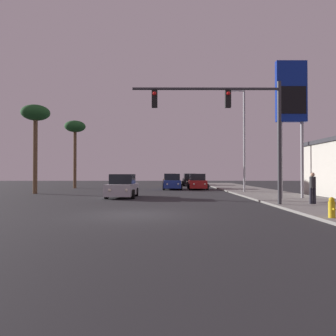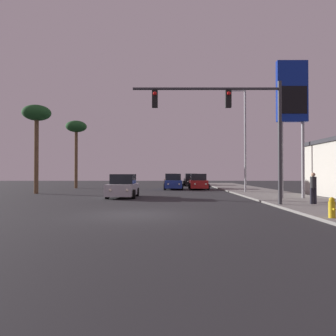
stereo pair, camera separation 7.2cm
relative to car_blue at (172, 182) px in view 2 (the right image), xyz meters
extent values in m
plane|color=#28282B|center=(-2.00, -21.44, -0.76)|extent=(120.00, 120.00, 0.00)
cube|color=gray|center=(7.50, -11.44, -0.70)|extent=(5.00, 60.00, 0.12)
cube|color=navy|center=(0.00, -0.04, -0.18)|extent=(1.87, 4.23, 0.80)
cube|color=black|center=(0.00, 0.11, 0.57)|extent=(1.63, 2.03, 0.70)
cylinder|color=black|center=(-0.90, -1.34, -0.44)|extent=(0.24, 0.64, 0.64)
cylinder|color=black|center=(0.90, -1.34, -0.44)|extent=(0.24, 0.64, 0.64)
cylinder|color=black|center=(-0.90, 1.27, -0.44)|extent=(0.24, 0.64, 0.64)
cylinder|color=black|center=(0.90, 1.27, -0.44)|extent=(0.24, 0.64, 0.64)
sphere|color=#F2EACC|center=(-0.56, -2.16, -0.13)|extent=(0.18, 0.18, 0.18)
sphere|color=#F2EACC|center=(0.56, -2.16, -0.13)|extent=(0.18, 0.18, 0.18)
cube|color=black|center=(2.63, 10.21, -0.18)|extent=(1.86, 4.22, 0.80)
cube|color=black|center=(2.63, 10.36, 0.57)|extent=(1.63, 2.02, 0.70)
cylinder|color=black|center=(1.73, 8.91, -0.44)|extent=(0.24, 0.64, 0.64)
cylinder|color=black|center=(3.53, 8.91, -0.44)|extent=(0.24, 0.64, 0.64)
cylinder|color=black|center=(1.73, 11.51, -0.44)|extent=(0.24, 0.64, 0.64)
cylinder|color=black|center=(3.53, 11.51, -0.44)|extent=(0.24, 0.64, 0.64)
sphere|color=#F2EACC|center=(2.07, 8.09, -0.13)|extent=(0.18, 0.18, 0.18)
sphere|color=#F2EACC|center=(3.19, 8.09, -0.13)|extent=(0.18, 0.18, 0.18)
cube|color=tan|center=(-0.10, 9.87, -0.18)|extent=(1.96, 4.27, 0.80)
cube|color=black|center=(-0.10, 10.02, 0.57)|extent=(1.67, 2.06, 0.70)
cylinder|color=black|center=(-1.00, 8.56, -0.44)|extent=(0.24, 0.64, 0.64)
cylinder|color=black|center=(0.80, 8.56, -0.44)|extent=(0.24, 0.64, 0.64)
cylinder|color=black|center=(-1.00, 11.17, -0.44)|extent=(0.24, 0.64, 0.64)
cylinder|color=black|center=(0.80, 11.17, -0.44)|extent=(0.24, 0.64, 0.64)
sphere|color=#F2EACC|center=(-0.66, 7.75, -0.13)|extent=(0.18, 0.18, 0.18)
sphere|color=#F2EACC|center=(0.46, 7.75, -0.13)|extent=(0.18, 0.18, 0.18)
cube|color=maroon|center=(2.72, -0.06, -0.18)|extent=(1.96, 4.27, 0.80)
cube|color=black|center=(2.72, 0.09, 0.57)|extent=(1.68, 2.06, 0.70)
cylinder|color=black|center=(1.82, -1.36, -0.44)|extent=(0.24, 0.64, 0.64)
cylinder|color=black|center=(3.62, -1.36, -0.44)|extent=(0.24, 0.64, 0.64)
cylinder|color=black|center=(1.82, 1.24, -0.44)|extent=(0.24, 0.64, 0.64)
cylinder|color=black|center=(3.62, 1.24, -0.44)|extent=(0.24, 0.64, 0.64)
sphere|color=#F2EACC|center=(2.16, -2.18, -0.13)|extent=(0.18, 0.18, 0.18)
sphere|color=#F2EACC|center=(3.28, -2.18, -0.13)|extent=(0.18, 0.18, 0.18)
cube|color=#B7B7BC|center=(-3.81, -11.76, -0.18)|extent=(1.95, 4.26, 0.80)
cube|color=black|center=(-3.81, -11.61, 0.57)|extent=(1.67, 2.06, 0.70)
cylinder|color=black|center=(-4.71, -13.06, -0.44)|extent=(0.24, 0.64, 0.64)
cylinder|color=black|center=(-2.91, -13.06, -0.44)|extent=(0.24, 0.64, 0.64)
cylinder|color=black|center=(-4.71, -10.45, -0.44)|extent=(0.24, 0.64, 0.64)
cylinder|color=black|center=(-2.91, -10.45, -0.44)|extent=(0.24, 0.64, 0.64)
sphere|color=#F2EACC|center=(-4.37, -13.88, -0.13)|extent=(0.18, 0.18, 0.18)
sphere|color=#F2EACC|center=(-3.25, -13.88, -0.13)|extent=(0.18, 0.18, 0.18)
cylinder|color=#38383D|center=(5.33, -18.10, 2.61)|extent=(0.20, 0.20, 6.50)
cylinder|color=#38383D|center=(1.45, -18.10, 5.46)|extent=(7.76, 0.14, 0.14)
cube|color=black|center=(2.62, -18.10, 4.91)|extent=(0.30, 0.24, 0.90)
sphere|color=red|center=(2.62, -18.24, 5.18)|extent=(0.20, 0.20, 0.20)
cube|color=black|center=(-1.26, -18.10, 4.91)|extent=(0.30, 0.24, 0.90)
sphere|color=red|center=(-1.26, -18.24, 5.18)|extent=(0.20, 0.20, 0.20)
cylinder|color=#99999E|center=(6.18, -6.77, 3.86)|extent=(0.18, 0.18, 9.00)
cylinder|color=#99999E|center=(5.48, -6.77, 8.21)|extent=(1.40, 0.10, 0.10)
ellipsoid|color=silver|center=(4.78, -6.77, 8.16)|extent=(0.50, 0.24, 0.20)
cylinder|color=#99999E|center=(6.86, -13.96, 1.86)|extent=(0.20, 0.20, 5.00)
cylinder|color=#99999E|center=(8.26, -13.96, 1.86)|extent=(0.20, 0.20, 5.00)
cube|color=navy|center=(7.56, -13.96, 6.36)|extent=(2.00, 0.40, 4.00)
cube|color=black|center=(7.56, -14.17, 5.76)|extent=(1.80, 0.03, 1.80)
cylinder|color=gold|center=(5.44, -23.30, -0.34)|extent=(0.24, 0.24, 0.60)
sphere|color=gold|center=(5.44, -23.30, 0.02)|extent=(0.20, 0.20, 0.20)
cylinder|color=gold|center=(5.44, -23.47, -0.31)|extent=(0.08, 0.10, 0.08)
cylinder|color=#23232D|center=(7.07, -17.92, -0.22)|extent=(0.16, 0.16, 0.85)
cylinder|color=#23232D|center=(7.25, -17.92, -0.22)|extent=(0.16, 0.16, 0.85)
cylinder|color=#262628|center=(7.16, -17.92, 0.51)|extent=(0.32, 0.32, 0.60)
sphere|color=tan|center=(7.16, -17.92, 0.92)|extent=(0.22, 0.22, 0.22)
cylinder|color=brown|center=(-11.23, 2.56, 2.58)|extent=(0.36, 0.36, 6.69)
ellipsoid|color=#1E5123|center=(-11.23, 2.56, 6.41)|extent=(2.40, 2.40, 1.32)
cylinder|color=brown|center=(-11.81, -7.44, 2.45)|extent=(0.36, 0.36, 6.43)
ellipsoid|color=#1E5123|center=(-11.81, -7.44, 6.15)|extent=(2.40, 2.40, 1.32)
camera|label=1|loc=(-0.64, -35.31, 1.01)|focal=35.00mm
camera|label=2|loc=(-0.57, -35.31, 1.01)|focal=35.00mm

